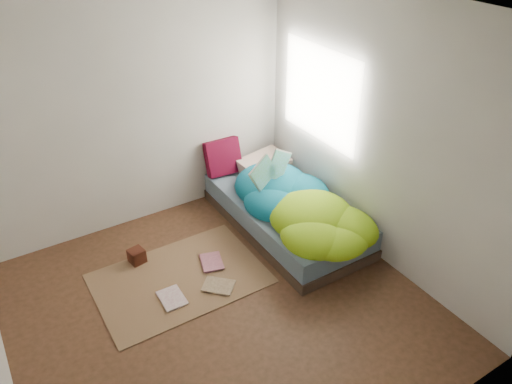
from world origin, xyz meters
TOP-DOWN VIEW (x-y plane):
  - ground at (0.00, 0.00)m, footprint 3.50×3.50m
  - room_walls at (0.01, 0.01)m, footprint 3.54×3.54m
  - bed at (1.22, 0.72)m, footprint 1.00×2.00m
  - duvet at (1.22, 0.50)m, footprint 0.96×1.84m
  - rug at (-0.15, 0.55)m, footprint 1.60×1.10m
  - pillow_floral at (1.40, 1.44)m, footprint 0.66×0.48m
  - pillow_magenta at (0.95, 1.64)m, footprint 0.42×0.16m
  - open_book at (1.09, 0.82)m, footprint 0.51×0.22m
  - wooden_box at (-0.41, 1.01)m, footprint 0.17×0.17m
  - floor_book_a at (-0.44, 0.33)m, footprint 0.22×0.30m
  - floor_book_b at (0.12, 0.61)m, footprint 0.28×0.33m
  - floor_book_c at (0.04, 0.17)m, footprint 0.36×0.36m

SIDE VIEW (x-z plane):
  - ground at x=0.00m, z-range 0.00..0.00m
  - rug at x=-0.15m, z-range 0.00..0.01m
  - floor_book_c at x=0.04m, z-range 0.01..0.03m
  - floor_book_a at x=-0.44m, z-range 0.01..0.03m
  - floor_book_b at x=0.12m, z-range 0.01..0.04m
  - wooden_box at x=-0.41m, z-range 0.01..0.16m
  - bed at x=1.22m, z-range 0.00..0.34m
  - pillow_floral at x=1.40m, z-range 0.34..0.48m
  - duvet at x=1.22m, z-range 0.34..0.68m
  - pillow_magenta at x=0.95m, z-range 0.34..0.76m
  - open_book at x=1.09m, z-range 0.68..0.98m
  - room_walls at x=0.01m, z-range 0.32..2.94m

